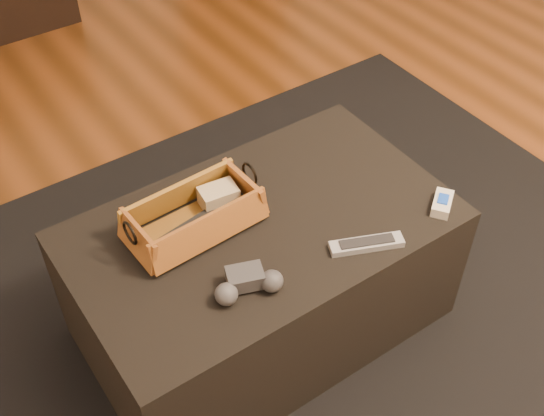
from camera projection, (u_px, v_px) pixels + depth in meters
floor at (350, 360)px, 1.98m from camera, size 5.00×5.50×0.01m
area_rug at (272, 333)px, 2.04m from camera, size 2.60×2.00×0.01m
ottoman at (262, 275)px, 1.92m from camera, size 1.00×0.60×0.42m
tv_remote at (192, 228)px, 1.73m from camera, size 0.19×0.07×0.02m
cloth_bundle at (219, 196)px, 1.79m from camera, size 0.11×0.08×0.05m
wicker_basket at (194, 216)px, 1.73m from camera, size 0.36×0.20×0.12m
game_controller at (248, 284)px, 1.59m from camera, size 0.18×0.12×0.06m
silver_remote at (367, 244)px, 1.71m from camera, size 0.19×0.11×0.02m
cream_gadget at (442, 203)px, 1.80m from camera, size 0.10×0.09×0.03m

